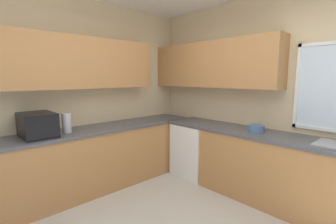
# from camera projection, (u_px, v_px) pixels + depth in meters

# --- Properties ---
(room_shell) EXTENTS (4.00, 3.90, 2.78)m
(room_shell) POSITION_uv_depth(u_px,v_px,m) (159.00, 54.00, 2.95)
(room_shell) COLOR beige
(room_shell) RESTS_ON ground_plane
(counter_run_left) EXTENTS (0.65, 3.51, 0.89)m
(counter_run_left) POSITION_uv_depth(u_px,v_px,m) (88.00, 160.00, 3.35)
(counter_run_left) COLOR #AD7542
(counter_run_left) RESTS_ON ground_plane
(counter_run_back) EXTENTS (3.09, 0.65, 0.89)m
(counter_run_back) POSITION_uv_depth(u_px,v_px,m) (266.00, 167.00, 3.08)
(counter_run_back) COLOR #AD7542
(counter_run_back) RESTS_ON ground_plane
(dishwasher) EXTENTS (0.60, 0.60, 0.85)m
(dishwasher) POSITION_uv_depth(u_px,v_px,m) (195.00, 149.00, 3.92)
(dishwasher) COLOR white
(dishwasher) RESTS_ON ground_plane
(microwave) EXTENTS (0.48, 0.36, 0.29)m
(microwave) POSITION_uv_depth(u_px,v_px,m) (37.00, 125.00, 2.86)
(microwave) COLOR black
(microwave) RESTS_ON counter_run_left
(kettle) EXTENTS (0.11, 0.11, 0.25)m
(kettle) POSITION_uv_depth(u_px,v_px,m) (67.00, 123.00, 3.07)
(kettle) COLOR #B7B7BC
(kettle) RESTS_ON counter_run_left
(bowl) EXTENTS (0.21, 0.21, 0.09)m
(bowl) POSITION_uv_depth(u_px,v_px,m) (256.00, 128.00, 3.14)
(bowl) COLOR #4C7099
(bowl) RESTS_ON counter_run_back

